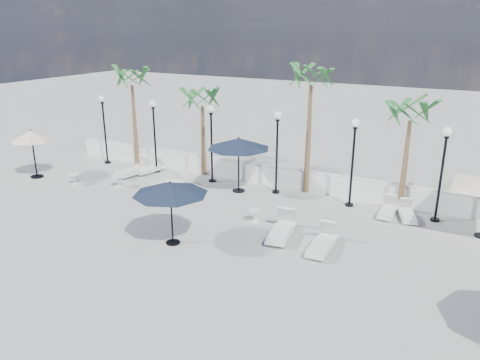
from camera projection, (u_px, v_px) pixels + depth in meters
The scene contains 25 objects.
ground at pixel (200, 248), 16.53m from camera, with size 100.00×100.00×0.00m, color #A2A29D.
balustrade at pixel (284, 177), 22.65m from camera, with size 26.00×0.30×1.01m.
lamppost_0 at pixel (104, 120), 25.90m from camera, with size 0.36×0.36×3.84m.
lamppost_1 at pixel (154, 126), 24.32m from camera, with size 0.36×0.36×3.84m.
lamppost_2 at pixel (211, 133), 22.75m from camera, with size 0.36×0.36×3.84m.
lamppost_3 at pixel (277, 141), 21.17m from camera, with size 0.36×0.36×3.84m.
lamppost_4 at pixel (353, 150), 19.60m from camera, with size 0.36×0.36×3.84m.
lamppost_5 at pixel (443, 161), 18.02m from camera, with size 0.36×0.36×3.84m.
palm_0 at pixel (132, 82), 25.25m from camera, with size 2.60×2.60×5.50m.
palm_1 at pixel (202, 103), 23.47m from camera, with size 2.60×2.60×4.70m.
palm_2 at pixel (311, 82), 20.47m from camera, with size 2.60×2.60×6.10m.
palm_3 at pixel (410, 117), 18.90m from camera, with size 2.60×2.60×4.90m.
lounger_0 at pixel (135, 170), 24.52m from camera, with size 1.02×2.24×0.81m.
lounger_1 at pixel (150, 169), 24.89m from camera, with size 0.94×1.85×0.66m.
lounger_2 at pixel (168, 182), 22.71m from camera, with size 0.99×1.86×0.66m.
lounger_3 at pixel (282, 230), 17.33m from camera, with size 1.07×2.26×0.81m.
lounger_4 at pixel (388, 210), 19.32m from camera, with size 0.61×1.77×0.66m.
lounger_5 at pixel (407, 214), 18.97m from camera, with size 1.04×1.76×0.63m.
lounger_7 at pixel (322, 243), 16.32m from camera, with size 0.77×2.08×0.77m.
side_table_0 at pixel (75, 178), 23.03m from camera, with size 0.54×0.54×0.52m.
side_table_1 at pixel (118, 180), 22.63m from camera, with size 0.57×0.57×0.56m.
side_table_2 at pixel (255, 215), 18.67m from camera, with size 0.50×0.50×0.48m.
parasol_navy_left at pixel (170, 189), 16.23m from camera, with size 2.68×2.68×2.36m.
parasol_navy_mid at pixel (239, 144), 21.43m from camera, with size 2.94×2.94×2.64m.
parasol_cream_small at pixel (31, 136), 23.53m from camera, with size 2.05×2.05×2.52m.
Camera 1 is at (8.32, -12.47, 7.50)m, focal length 35.00 mm.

